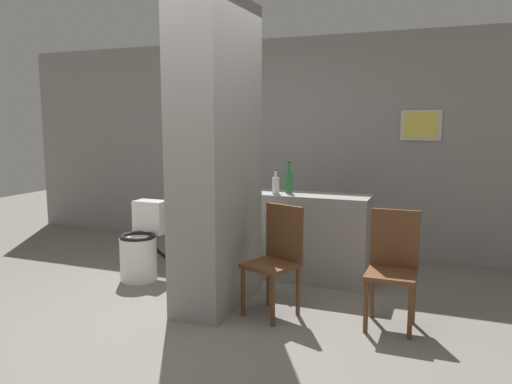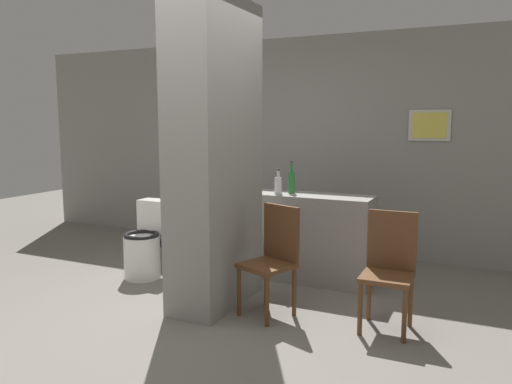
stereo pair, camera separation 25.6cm
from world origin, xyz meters
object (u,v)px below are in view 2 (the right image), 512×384
Objects in this scene: toilet at (146,245)px; bicycle at (217,236)px; bottle_tall at (292,181)px; chair_near_pillar at (273,256)px; chair_by_doorway at (389,266)px.

toilet reaches higher than bicycle.
bicycle is at bearing 175.70° from bottle_tall.
bicycle is 1.12m from bottle_tall.
chair_near_pillar reaches higher than toilet.
bicycle is at bearing 55.92° from toilet.
bottle_tall is at bearing 142.03° from chair_by_doorway.
chair_by_doorway is 0.54× the size of bicycle.
bottle_tall is (1.36, 0.61, 0.66)m from toilet.
chair_near_pillar is (1.58, -0.37, 0.16)m from toilet.
chair_near_pillar and chair_by_doorway have the same top height.
toilet is 1.63m from chair_near_pillar.
chair_near_pillar reaches higher than bicycle.
toilet is 2.36× the size of bottle_tall.
bottle_tall reaches higher than chair_near_pillar.
bottle_tall reaches higher than bicycle.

